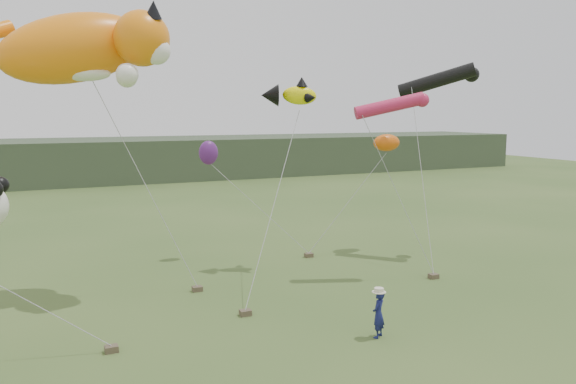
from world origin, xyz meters
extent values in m
plane|color=#385123|center=(0.00, 0.00, 0.00)|extent=(120.00, 120.00, 0.00)
cube|color=#2D3D28|center=(0.00, 45.00, 2.00)|extent=(90.00, 12.00, 4.00)
imported|color=navy|center=(0.16, -0.09, 0.71)|extent=(0.62, 0.58, 1.41)
cube|color=brown|center=(-3.54, 6.35, 0.09)|extent=(0.36, 0.29, 0.19)
cube|color=brown|center=(-2.78, 3.22, 0.09)|extent=(0.36, 0.29, 0.19)
cube|color=brown|center=(5.51, 4.01, 0.09)|extent=(0.36, 0.29, 0.19)
cube|color=brown|center=(-7.14, 2.09, 0.09)|extent=(0.36, 0.29, 0.19)
cube|color=brown|center=(2.48, 9.09, 0.09)|extent=(0.36, 0.29, 0.19)
ellipsoid|color=orange|center=(-7.29, 7.86, 8.79)|extent=(5.59, 2.59, 3.38)
sphere|color=orange|center=(-5.16, 6.80, 9.11)|extent=(1.91, 1.91, 1.91)
cone|color=black|center=(-4.84, 6.27, 10.01)|extent=(0.59, 0.73, 0.72)
cone|color=black|center=(-4.63, 7.33, 10.01)|extent=(0.59, 0.69, 0.68)
sphere|color=white|center=(-4.74, 6.48, 8.69)|extent=(0.96, 0.96, 0.96)
ellipsoid|color=white|center=(-7.07, 7.54, 7.94)|extent=(1.87, 0.93, 0.58)
sphere|color=white|center=(-5.80, 6.16, 7.84)|extent=(0.74, 0.74, 0.74)
sphere|color=white|center=(-5.59, 7.65, 7.84)|extent=(0.74, 0.74, 0.74)
ellipsoid|color=#F9F106|center=(1.51, 8.11, 7.29)|extent=(1.59, 1.07, 0.85)
cone|color=black|center=(0.28, 8.41, 7.29)|extent=(0.98, 1.10, 0.92)
cone|color=black|center=(1.61, 8.11, 7.86)|extent=(0.51, 0.51, 0.41)
cone|color=black|center=(1.81, 7.60, 7.19)|extent=(0.54, 0.57, 0.41)
cone|color=black|center=(1.81, 8.62, 7.19)|extent=(0.54, 0.57, 0.41)
cylinder|color=black|center=(8.11, 7.46, 8.03)|extent=(2.96, 2.85, 1.57)
sphere|color=black|center=(9.66, 6.91, 8.31)|extent=(0.69, 0.69, 0.69)
cylinder|color=#BE204C|center=(4.01, 5.18, 6.84)|extent=(2.79, 1.41, 1.09)
sphere|color=#BE204C|center=(5.24, 4.74, 7.06)|extent=(0.55, 0.55, 0.55)
sphere|color=black|center=(-9.66, 3.24, 4.66)|extent=(0.47, 0.47, 0.47)
ellipsoid|color=#E05A0C|center=(6.62, 9.12, 5.16)|extent=(1.40, 0.82, 0.82)
ellipsoid|color=#571D6E|center=(-1.63, 10.99, 4.80)|extent=(0.88, 0.59, 1.08)
camera|label=1|loc=(-8.82, -13.36, 6.55)|focal=35.00mm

